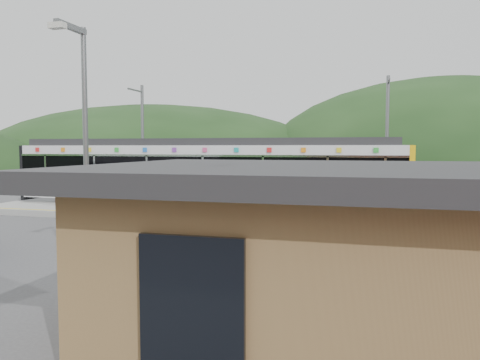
# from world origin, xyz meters

# --- Properties ---
(ground) EXTENTS (120.00, 120.00, 0.00)m
(ground) POSITION_xyz_m (0.00, 0.00, 0.00)
(ground) COLOR #4C4C4F
(ground) RESTS_ON ground
(hills) EXTENTS (146.00, 149.00, 26.00)m
(hills) POSITION_xyz_m (6.19, 5.29, 0.00)
(hills) COLOR #1E3D19
(hills) RESTS_ON ground
(platform) EXTENTS (26.00, 3.20, 0.30)m
(platform) POSITION_xyz_m (0.00, 3.30, 0.15)
(platform) COLOR #9E9E99
(platform) RESTS_ON ground
(yellow_line) EXTENTS (26.00, 0.10, 0.01)m
(yellow_line) POSITION_xyz_m (0.00, 2.00, 0.30)
(yellow_line) COLOR yellow
(yellow_line) RESTS_ON platform
(train) EXTENTS (20.44, 3.01, 3.74)m
(train) POSITION_xyz_m (-2.17, 6.00, 2.06)
(train) COLOR black
(train) RESTS_ON ground
(catenary_mast_west) EXTENTS (0.18, 1.80, 7.00)m
(catenary_mast_west) POSITION_xyz_m (-7.00, 8.56, 3.65)
(catenary_mast_west) COLOR slate
(catenary_mast_west) RESTS_ON ground
(catenary_mast_east) EXTENTS (0.18, 1.80, 7.00)m
(catenary_mast_east) POSITION_xyz_m (7.00, 8.56, 3.65)
(catenary_mast_east) COLOR slate
(catenary_mast_east) RESTS_ON ground
(station_shelter) EXTENTS (9.20, 6.20, 3.00)m
(station_shelter) POSITION_xyz_m (6.00, -9.01, 1.55)
(station_shelter) COLOR olive
(station_shelter) RESTS_ON ground
(lamp_post) EXTENTS (0.35, 1.05, 6.01)m
(lamp_post) POSITION_xyz_m (-0.16, -7.63, 3.59)
(lamp_post) COLOR slate
(lamp_post) RESTS_ON ground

